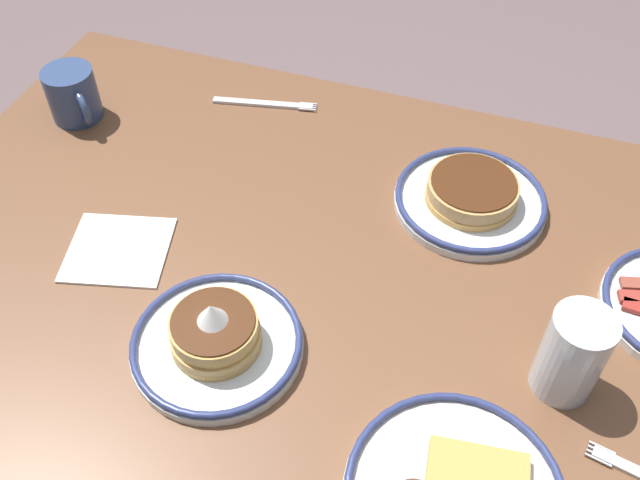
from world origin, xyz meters
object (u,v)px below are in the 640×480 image
object	(u,v)px
fork_near	(265,104)
plate_far_side	(216,339)
drinking_glass	(571,357)
coffee_mug	(73,94)
plate_center_pancakes	(471,197)
paper_napkin	(118,250)

from	to	relation	value
fork_near	plate_far_side	bearing A→B (deg)	105.57
drinking_glass	coffee_mug	bearing A→B (deg)	-17.25
plate_far_side	plate_center_pancakes	bearing A→B (deg)	-124.65
plate_far_side	paper_napkin	bearing A→B (deg)	-27.16
fork_near	plate_center_pancakes	bearing A→B (deg)	161.56
plate_center_pancakes	fork_near	bearing A→B (deg)	-18.44
fork_near	paper_napkin	bearing A→B (deg)	79.99
paper_napkin	plate_far_side	bearing A→B (deg)	152.84
coffee_mug	drinking_glass	world-z (taller)	drinking_glass
plate_center_pancakes	coffee_mug	distance (m)	0.72
coffee_mug	paper_napkin	distance (m)	0.36
paper_napkin	fork_near	world-z (taller)	fork_near
coffee_mug	plate_far_side	bearing A→B (deg)	140.25
coffee_mug	fork_near	world-z (taller)	coffee_mug
paper_napkin	fork_near	distance (m)	0.41
plate_center_pancakes	coffee_mug	world-z (taller)	coffee_mug
paper_napkin	fork_near	size ratio (longest dim) A/B	0.78
plate_far_side	fork_near	world-z (taller)	plate_far_side
plate_center_pancakes	fork_near	size ratio (longest dim) A/B	1.25
plate_far_side	drinking_glass	distance (m)	0.45
paper_napkin	drinking_glass	bearing A→B (deg)	178.94
plate_center_pancakes	paper_napkin	distance (m)	0.55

